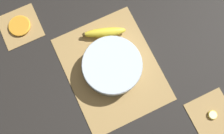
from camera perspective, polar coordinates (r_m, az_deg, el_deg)
The scene contains 8 objects.
ground_plane at distance 1.08m, azimuth -0.00°, elevation -0.45°, with size 6.00×6.00×0.00m, color black.
bamboo_mat_center at distance 1.08m, azimuth -0.00°, elevation -0.41°, with size 0.45×0.36×0.01m.
coaster_mat_near_left at distance 1.13m, azimuth 20.93°, elevation -9.74°, with size 0.17×0.17×0.01m.
coaster_mat_far_right at distance 1.21m, azimuth -19.38°, elevation 8.32°, with size 0.17×0.17×0.01m.
fruit_salad_bowl at distance 1.04m, azimuth 0.01°, elevation 0.17°, with size 0.24×0.24×0.07m.
whole_banana at distance 1.11m, azimuth -1.71°, elevation 7.55°, with size 0.09×0.18×0.04m.
orange_slice_whole at distance 1.20m, azimuth -19.50°, elevation 8.47°, with size 0.10×0.10×0.01m.
banana_coin_single at distance 1.12m, azimuth 21.07°, elevation -9.71°, with size 0.04×0.04×0.01m.
Camera 1 is at (-0.23, 0.11, 1.05)m, focal length 42.00 mm.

